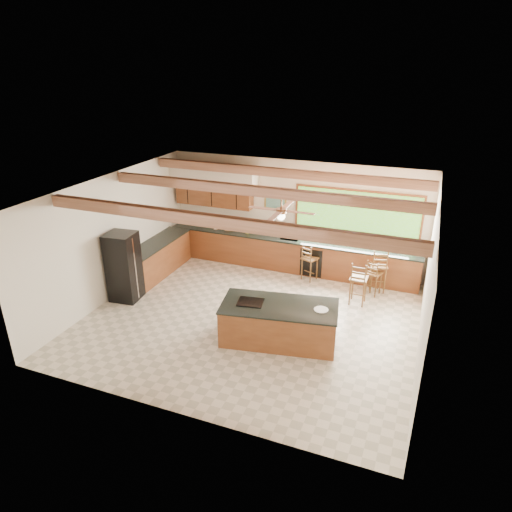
% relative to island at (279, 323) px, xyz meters
% --- Properties ---
extents(ground, '(7.20, 7.20, 0.00)m').
position_rel_island_xyz_m(ground, '(-0.85, 0.58, -0.42)').
color(ground, beige).
rests_on(ground, ground).
extents(room_shell, '(7.27, 6.54, 3.02)m').
position_rel_island_xyz_m(room_shell, '(-1.02, 1.23, 1.80)').
color(room_shell, beige).
rests_on(room_shell, ground).
extents(counter_run, '(7.12, 3.10, 1.26)m').
position_rel_island_xyz_m(counter_run, '(-1.67, 3.10, 0.05)').
color(counter_run, brown).
rests_on(counter_run, ground).
extents(island, '(2.53, 1.51, 0.85)m').
position_rel_island_xyz_m(island, '(0.00, 0.00, 0.00)').
color(island, brown).
rests_on(island, ground).
extents(refrigerator, '(0.73, 0.71, 1.70)m').
position_rel_island_xyz_m(refrigerator, '(-4.07, 0.38, 0.44)').
color(refrigerator, black).
rests_on(refrigerator, ground).
extents(bar_stool_a, '(0.47, 0.47, 1.01)m').
position_rel_island_xyz_m(bar_stool_a, '(-0.16, 2.97, 0.18)').
color(bar_stool_a, brown).
rests_on(bar_stool_a, ground).
extents(bar_stool_b, '(0.50, 0.50, 1.16)m').
position_rel_island_xyz_m(bar_stool_b, '(1.61, 2.97, 0.27)').
color(bar_stool_b, brown).
rests_on(bar_stool_b, ground).
extents(bar_stool_c, '(0.42, 0.42, 0.95)m').
position_rel_island_xyz_m(bar_stool_c, '(1.54, 2.74, 0.14)').
color(bar_stool_c, brown).
rests_on(bar_stool_c, ground).
extents(bar_stool_d, '(0.40, 0.40, 1.11)m').
position_rel_island_xyz_m(bar_stool_d, '(1.27, 2.12, 0.24)').
color(bar_stool_d, brown).
rests_on(bar_stool_d, ground).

